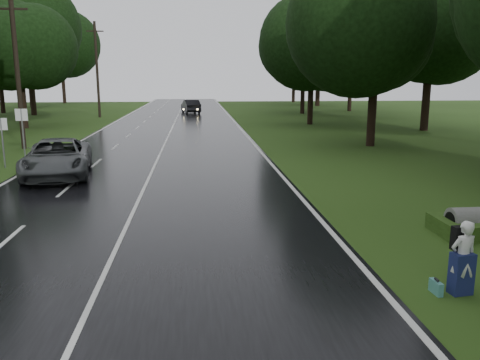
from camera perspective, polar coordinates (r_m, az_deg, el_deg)
name	(u,v)px	position (r m, az deg, el deg)	size (l,w,h in m)	color
ground	(109,265)	(11.96, -14.99, -9.57)	(160.00, 160.00, 0.00)	#294715
road	(164,146)	(31.33, -8.89, 3.88)	(12.00, 140.00, 0.04)	black
lane_center	(164,146)	(31.33, -8.89, 3.93)	(0.12, 140.00, 0.01)	silver
grey_car	(57,158)	(22.85, -20.52, 2.44)	(2.68, 5.81, 1.61)	#4C5051
far_car	(191,106)	(60.46, -5.77, 8.53)	(1.72, 4.92, 1.62)	black
hitchhiker	(462,260)	(10.86, 24.50, -8.48)	(0.61, 0.56, 1.53)	silver
suitcase	(436,287)	(10.85, 21.88, -11.53)	(0.11, 0.38, 0.27)	teal
culvert	(476,234)	(15.21, 25.76, -5.73)	(0.78, 0.78, 1.56)	slate
utility_pole_mid	(24,149)	(32.94, -23.84, 3.36)	(1.80, 0.28, 9.11)	black
utility_pole_far	(100,117)	(56.47, -16.02, 7.04)	(1.80, 0.28, 10.15)	black
road_sign_a	(5,168)	(26.33, -25.68, 1.30)	(0.58, 0.10, 2.40)	white
road_sign_b	(25,158)	(28.99, -23.74, 2.34)	(0.64, 0.10, 2.66)	white
tree_left_e	(25,128)	(46.51, -23.74, 5.57)	(7.89, 7.89, 12.32)	black
tree_left_f	(34,115)	(62.50, -22.86, 7.00)	(10.89, 10.89, 17.02)	black
tree_right_d	(370,146)	(32.50, 14.92, 3.87)	(7.95, 7.95, 12.42)	black
tree_right_e	(310,124)	(46.65, 8.13, 6.46)	(7.93, 7.93, 12.39)	black
tree_right_f	(302,113)	(60.73, 7.26, 7.71)	(8.78, 8.78, 13.72)	black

